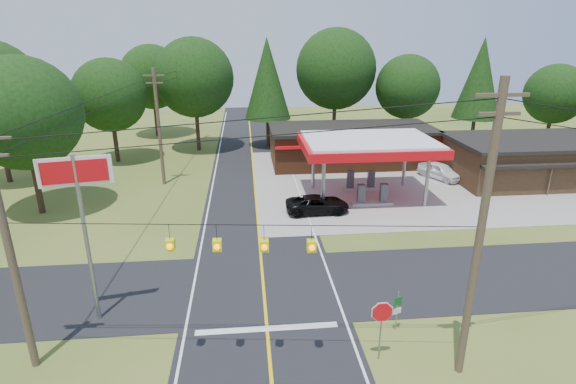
{
  "coord_description": "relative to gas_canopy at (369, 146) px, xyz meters",
  "views": [
    {
      "loc": [
        -0.72,
        -20.76,
        12.81
      ],
      "look_at": [
        2.0,
        7.0,
        2.8
      ],
      "focal_mm": 28.0,
      "sensor_mm": 36.0,
      "label": 1
    }
  ],
  "objects": [
    {
      "name": "utility_pole_near_left",
      "position": [
        -18.5,
        -18.0,
        0.93
      ],
      "size": [
        1.8,
        0.3,
        10.0
      ],
      "color": "#473828",
      "rests_on": "ground"
    },
    {
      "name": "treeline_backdrop",
      "position": [
        -8.18,
        11.01,
        3.22
      ],
      "size": [
        70.27,
        51.59,
        13.3
      ],
      "color": "#332316",
      "rests_on": "ground"
    },
    {
      "name": "gas_canopy",
      "position": [
        0.0,
        0.0,
        0.0
      ],
      "size": [
        10.6,
        7.4,
        4.88
      ],
      "color": "gray",
      "rests_on": "ground"
    },
    {
      "name": "convenience_store",
      "position": [
        1.0,
        9.98,
        -2.35
      ],
      "size": [
        16.4,
        7.55,
        3.8
      ],
      "color": "brown",
      "rests_on": "ground"
    },
    {
      "name": "utility_pole_far_left",
      "position": [
        -17.0,
        5.0,
        0.93
      ],
      "size": [
        1.8,
        0.3,
        10.0
      ],
      "color": "#473828",
      "rests_on": "ground"
    },
    {
      "name": "cross_road",
      "position": [
        -9.0,
        -13.0,
        -4.25
      ],
      "size": [
        70.0,
        7.0,
        0.02
      ],
      "primitive_type": "cube",
      "color": "black",
      "rests_on": "ground"
    },
    {
      "name": "big_stop_sign",
      "position": [
        -16.86,
        -15.01,
        1.82
      ],
      "size": [
        2.94,
        0.64,
        8.01
      ],
      "color": "gray",
      "rests_on": "ground"
    },
    {
      "name": "sedan_car",
      "position": [
        8.0,
        4.0,
        -3.53
      ],
      "size": [
        5.82,
        5.82,
        1.47
      ],
      "primitive_type": "imported",
      "rotation": [
        0.0,
        0.0,
        0.48
      ],
      "color": "white",
      "rests_on": "ground"
    },
    {
      "name": "lane_center_yellow",
      "position": [
        -9.0,
        -13.0,
        -4.24
      ],
      "size": [
        0.15,
        110.0,
        0.0
      ],
      "primitive_type": "cube",
      "color": "yellow",
      "rests_on": "main_highway"
    },
    {
      "name": "suv_car",
      "position": [
        -4.5,
        -3.0,
        -3.61
      ],
      "size": [
        4.87,
        4.87,
        1.31
      ],
      "primitive_type": "imported",
      "rotation": [
        0.0,
        0.0,
        1.61
      ],
      "color": "black",
      "rests_on": "ground"
    },
    {
      "name": "ground",
      "position": [
        -9.0,
        -13.0,
        -4.27
      ],
      "size": [
        120.0,
        120.0,
        0.0
      ],
      "primitive_type": "plane",
      "color": "#465C20",
      "rests_on": "ground"
    },
    {
      "name": "octagonal_stop_sign",
      "position": [
        -4.5,
        -19.01,
        -2.2
      ],
      "size": [
        0.94,
        0.09,
        2.75
      ],
      "color": "gray",
      "rests_on": "ground"
    },
    {
      "name": "utility_pole_north",
      "position": [
        -15.5,
        22.0,
        0.48
      ],
      "size": [
        0.3,
        0.3,
        9.5
      ],
      "color": "#473828",
      "rests_on": "ground"
    },
    {
      "name": "main_highway",
      "position": [
        -9.0,
        -13.0,
        -4.26
      ],
      "size": [
        8.0,
        120.0,
        0.02
      ],
      "primitive_type": "cube",
      "color": "black",
      "rests_on": "ground"
    },
    {
      "name": "route_sign_post",
      "position": [
        -3.2,
        -17.26,
        -3.07
      ],
      "size": [
        0.4,
        0.17,
        2.02
      ],
      "color": "gray",
      "rests_on": "ground"
    },
    {
      "name": "utility_pole_near_right",
      "position": [
        -1.5,
        -20.0,
        1.69
      ],
      "size": [
        1.8,
        0.3,
        11.5
      ],
      "color": "#473828",
      "rests_on": "ground"
    },
    {
      "name": "overhead_beacons",
      "position": [
        -10.0,
        -19.0,
        1.95
      ],
      "size": [
        17.04,
        2.04,
        1.03
      ],
      "color": "black",
      "rests_on": "ground"
    },
    {
      "name": "strip_building",
      "position": [
        19.0,
        2.98,
        -2.35
      ],
      "size": [
        20.4,
        8.75,
        3.8
      ],
      "color": "#352315",
      "rests_on": "ground"
    }
  ]
}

